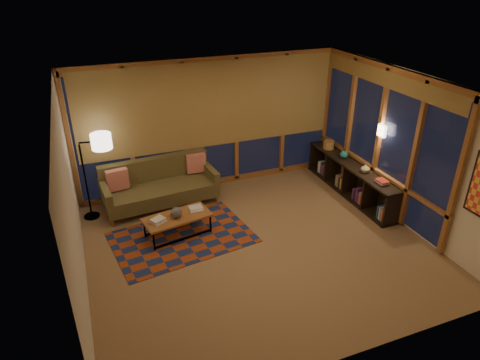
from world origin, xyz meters
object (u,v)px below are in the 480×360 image
object	(u,v)px
floor_lamp	(85,178)
bookshelf	(351,179)
sofa	(160,185)
coffee_table	(178,226)

from	to	relation	value
floor_lamp	bookshelf	distance (m)	5.15
sofa	coffee_table	xyz separation A→B (m)	(0.05, -1.13, -0.25)
coffee_table	floor_lamp	bearing A→B (deg)	129.05
bookshelf	floor_lamp	bearing A→B (deg)	168.94
floor_lamp	bookshelf	xyz separation A→B (m)	(5.03, -0.98, -0.48)
sofa	coffee_table	world-z (taller)	sofa
sofa	floor_lamp	size ratio (longest dim) A/B	1.31
floor_lamp	bookshelf	bearing A→B (deg)	-1.40
coffee_table	floor_lamp	xyz separation A→B (m)	(-1.37, 1.19, 0.63)
coffee_table	bookshelf	size ratio (longest dim) A/B	0.43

